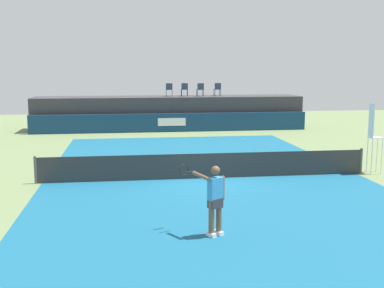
{
  "coord_description": "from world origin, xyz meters",
  "views": [
    {
      "loc": [
        -2.97,
        -17.61,
        4.13
      ],
      "look_at": [
        -0.24,
        2.0,
        1.0
      ],
      "focal_mm": 45.31,
      "sensor_mm": 36.0,
      "label": 1
    }
  ],
  "objects_px": {
    "spectator_chair_far_left": "(169,89)",
    "spectator_chair_center": "(200,89)",
    "spectator_chair_left": "(184,89)",
    "umpire_chair": "(373,133)",
    "net_post_far": "(361,161)",
    "net_post_near": "(35,170)",
    "spectator_chair_right": "(217,89)",
    "tennis_ball": "(243,139)",
    "tennis_player": "(214,198)"
  },
  "relations": [
    {
      "from": "spectator_chair_far_left",
      "to": "spectator_chair_right",
      "type": "bearing_deg",
      "value": 0.13
    },
    {
      "from": "spectator_chair_left",
      "to": "tennis_ball",
      "type": "height_order",
      "value": "spectator_chair_left"
    },
    {
      "from": "spectator_chair_far_left",
      "to": "umpire_chair",
      "type": "bearing_deg",
      "value": -66.59
    },
    {
      "from": "spectator_chair_right",
      "to": "tennis_player",
      "type": "relative_size",
      "value": 0.5
    },
    {
      "from": "spectator_chair_center",
      "to": "spectator_chair_left",
      "type": "bearing_deg",
      "value": 163.23
    },
    {
      "from": "tennis_player",
      "to": "tennis_ball",
      "type": "bearing_deg",
      "value": 73.61
    },
    {
      "from": "spectator_chair_right",
      "to": "net_post_far",
      "type": "bearing_deg",
      "value": -79.5
    },
    {
      "from": "tennis_player",
      "to": "tennis_ball",
      "type": "distance_m",
      "value": 16.25
    },
    {
      "from": "spectator_chair_far_left",
      "to": "net_post_far",
      "type": "height_order",
      "value": "spectator_chair_far_left"
    },
    {
      "from": "net_post_near",
      "to": "net_post_far",
      "type": "height_order",
      "value": "same"
    },
    {
      "from": "spectator_chair_left",
      "to": "umpire_chair",
      "type": "distance_m",
      "value": 16.39
    },
    {
      "from": "net_post_far",
      "to": "spectator_chair_right",
      "type": "bearing_deg",
      "value": 100.5
    },
    {
      "from": "spectator_chair_far_left",
      "to": "spectator_chair_left",
      "type": "relative_size",
      "value": 1.0
    },
    {
      "from": "net_post_far",
      "to": "spectator_chair_center",
      "type": "bearing_deg",
      "value": 105.07
    },
    {
      "from": "net_post_near",
      "to": "spectator_chair_far_left",
      "type": "bearing_deg",
      "value": 67.8
    },
    {
      "from": "spectator_chair_left",
      "to": "net_post_near",
      "type": "distance_m",
      "value": 17.17
    },
    {
      "from": "net_post_near",
      "to": "umpire_chair",
      "type": "bearing_deg",
      "value": 0.02
    },
    {
      "from": "umpire_chair",
      "to": "net_post_near",
      "type": "distance_m",
      "value": 12.89
    },
    {
      "from": "spectator_chair_center",
      "to": "net_post_near",
      "type": "bearing_deg",
      "value": -118.95
    },
    {
      "from": "net_post_far",
      "to": "tennis_ball",
      "type": "bearing_deg",
      "value": 104.8
    },
    {
      "from": "tennis_ball",
      "to": "net_post_far",
      "type": "bearing_deg",
      "value": -75.2
    },
    {
      "from": "net_post_far",
      "to": "spectator_chair_far_left",
      "type": "bearing_deg",
      "value": 112.0
    },
    {
      "from": "spectator_chair_right",
      "to": "net_post_near",
      "type": "relative_size",
      "value": 0.89
    },
    {
      "from": "spectator_chair_left",
      "to": "umpire_chair",
      "type": "bearing_deg",
      "value": -70.18
    },
    {
      "from": "spectator_chair_right",
      "to": "tennis_ball",
      "type": "xyz_separation_m",
      "value": [
        0.37,
        -5.97,
        -2.66
      ]
    },
    {
      "from": "net_post_far",
      "to": "tennis_ball",
      "type": "relative_size",
      "value": 14.71
    },
    {
      "from": "spectator_chair_far_left",
      "to": "umpire_chair",
      "type": "xyz_separation_m",
      "value": [
        6.61,
        -15.27,
        -1.11
      ]
    },
    {
      "from": "net_post_far",
      "to": "tennis_ball",
      "type": "height_order",
      "value": "net_post_far"
    },
    {
      "from": "spectator_chair_far_left",
      "to": "spectator_chair_left",
      "type": "height_order",
      "value": "same"
    },
    {
      "from": "spectator_chair_left",
      "to": "net_post_far",
      "type": "bearing_deg",
      "value": -71.64
    },
    {
      "from": "tennis_player",
      "to": "spectator_chair_right",
      "type": "bearing_deg",
      "value": 78.96
    },
    {
      "from": "umpire_chair",
      "to": "tennis_player",
      "type": "distance_m",
      "value": 9.77
    },
    {
      "from": "tennis_ball",
      "to": "net_post_near",
      "type": "bearing_deg",
      "value": -136.89
    },
    {
      "from": "net_post_near",
      "to": "tennis_ball",
      "type": "bearing_deg",
      "value": 43.11
    },
    {
      "from": "spectator_chair_left",
      "to": "spectator_chair_right",
      "type": "bearing_deg",
      "value": -2.86
    },
    {
      "from": "spectator_chair_left",
      "to": "spectator_chair_center",
      "type": "distance_m",
      "value": 1.09
    },
    {
      "from": "spectator_chair_center",
      "to": "tennis_ball",
      "type": "xyz_separation_m",
      "value": [
        1.6,
        -5.77,
        -2.66
      ]
    },
    {
      "from": "umpire_chair",
      "to": "tennis_player",
      "type": "height_order",
      "value": "umpire_chair"
    },
    {
      "from": "spectator_chair_far_left",
      "to": "umpire_chair",
      "type": "relative_size",
      "value": 0.32
    },
    {
      "from": "spectator_chair_center",
      "to": "net_post_near",
      "type": "relative_size",
      "value": 0.89
    },
    {
      "from": "tennis_ball",
      "to": "spectator_chair_center",
      "type": "bearing_deg",
      "value": 105.51
    },
    {
      "from": "spectator_chair_far_left",
      "to": "spectator_chair_center",
      "type": "xyz_separation_m",
      "value": [
        2.11,
        -0.19,
        0.0
      ]
    },
    {
      "from": "net_post_near",
      "to": "tennis_ball",
      "type": "height_order",
      "value": "net_post_near"
    },
    {
      "from": "net_post_near",
      "to": "spectator_chair_left",
      "type": "bearing_deg",
      "value": 64.65
    },
    {
      "from": "spectator_chair_left",
      "to": "net_post_near",
      "type": "xyz_separation_m",
      "value": [
        -7.29,
        -15.39,
        -2.19
      ]
    },
    {
      "from": "tennis_ball",
      "to": "spectator_chair_right",
      "type": "bearing_deg",
      "value": 93.58
    },
    {
      "from": "spectator_chair_left",
      "to": "net_post_near",
      "type": "relative_size",
      "value": 0.89
    },
    {
      "from": "spectator_chair_center",
      "to": "tennis_ball",
      "type": "height_order",
      "value": "spectator_chair_center"
    },
    {
      "from": "spectator_chair_center",
      "to": "tennis_player",
      "type": "height_order",
      "value": "spectator_chair_center"
    },
    {
      "from": "spectator_chair_center",
      "to": "umpire_chair",
      "type": "relative_size",
      "value": 0.32
    }
  ]
}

